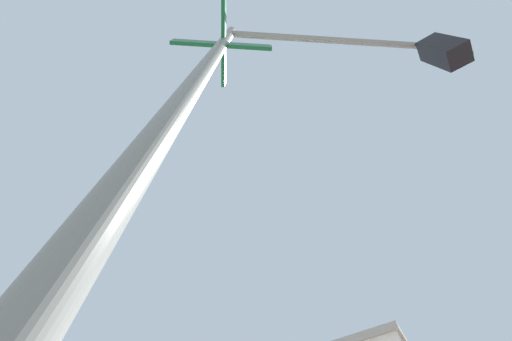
% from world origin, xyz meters
% --- Properties ---
extents(traffic_signal_near, '(3.04, 2.20, 6.35)m').
position_xyz_m(traffic_signal_near, '(-6.20, -6.59, 4.50)').
color(traffic_signal_near, slate).
rests_on(traffic_signal_near, ground_plane).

